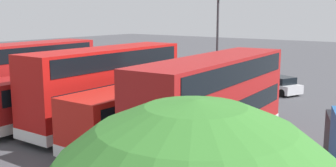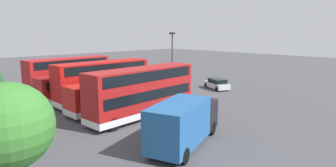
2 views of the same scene
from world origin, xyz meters
name	(u,v)px [view 1 (image 1 of 2)]	position (x,y,z in m)	size (l,w,h in m)	color
ground_plane	(199,98)	(0.00, 0.00, 0.00)	(140.00, 140.00, 0.00)	#47474C
bus_double_decker_near_end	(215,102)	(-7.27, 10.12, 2.45)	(3.35, 11.38, 4.55)	#A51919
bus_single_deck_second	(153,108)	(-3.58, 10.15, 1.62)	(2.79, 10.92, 2.95)	red
bus_double_decker_third	(107,84)	(0.17, 9.72, 2.45)	(2.85, 10.92, 4.55)	#B71411
bus_single_deck_fourth	(63,93)	(3.41, 10.31, 1.62)	(2.97, 10.98, 2.95)	#A51919
bus_double_decker_fifth	(26,75)	(7.13, 10.42, 2.45)	(3.31, 10.68, 4.55)	#A51919
car_hatchback_silver	(277,85)	(-4.09, -5.48, 0.70)	(4.54, 3.27, 1.43)	silver
lamp_post_tall	(217,42)	(-2.41, 1.50, 4.52)	(0.70, 0.30, 7.69)	#38383D
waste_bin_yellow	(100,77)	(11.81, -0.79, 0.47)	(0.60, 0.60, 0.95)	#197F33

